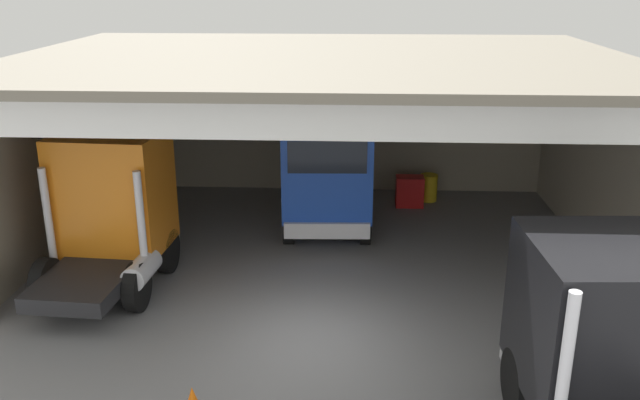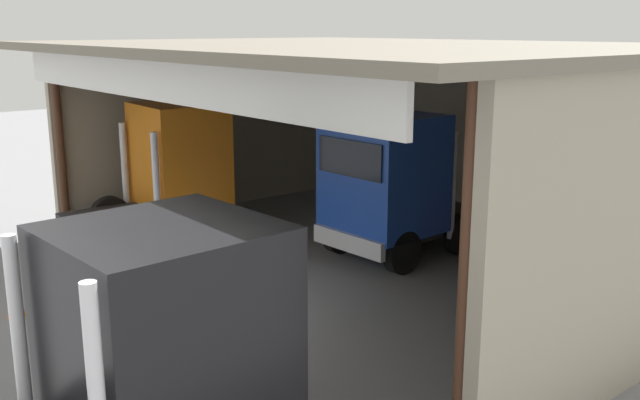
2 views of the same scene
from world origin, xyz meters
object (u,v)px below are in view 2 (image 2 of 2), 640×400
at_px(truck_blue_center_left_bay, 390,183).
at_px(truck_black_center_right_bay, 145,354).
at_px(oil_drum, 576,246).
at_px(tool_cart, 538,242).
at_px(truck_orange_center_bay, 172,169).
at_px(traffic_cone, 16,303).

height_order(truck_blue_center_left_bay, truck_black_center_right_bay, truck_blue_center_left_bay).
relative_size(truck_blue_center_left_bay, oil_drum, 5.27).
bearing_deg(tool_cart, truck_orange_center_bay, -141.86).
height_order(oil_drum, tool_cart, tool_cart).
relative_size(truck_blue_center_left_bay, traffic_cone, 8.54).
relative_size(truck_black_center_right_bay, traffic_cone, 9.73).
bearing_deg(traffic_cone, oil_drum, 66.06).
xyz_separation_m(truck_orange_center_bay, truck_black_center_right_bay, (9.90, -5.60, -0.13)).
bearing_deg(oil_drum, truck_blue_center_left_bay, -135.67).
bearing_deg(oil_drum, truck_black_center_right_bay, -82.94).
distance_m(truck_blue_center_left_bay, truck_black_center_right_bay, 10.21).
bearing_deg(truck_black_center_right_bay, traffic_cone, 174.28).
height_order(truck_blue_center_left_bay, tool_cart, truck_blue_center_left_bay).
height_order(tool_cart, traffic_cone, tool_cart).
bearing_deg(traffic_cone, truck_orange_center_bay, 120.65).
xyz_separation_m(oil_drum, tool_cart, (-0.68, -0.59, 0.05)).
distance_m(truck_blue_center_left_bay, oil_drum, 4.86).
bearing_deg(truck_black_center_right_bay, truck_blue_center_left_bay, 115.45).
bearing_deg(tool_cart, traffic_cone, -112.14).
bearing_deg(tool_cart, truck_black_center_right_bay, -79.33).
height_order(truck_black_center_right_bay, traffic_cone, truck_black_center_right_bay).
xyz_separation_m(truck_black_center_right_bay, oil_drum, (-1.52, 12.24, -1.34)).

